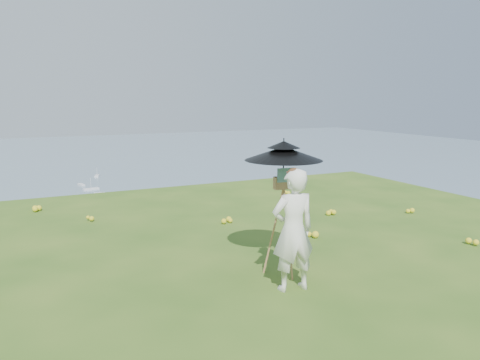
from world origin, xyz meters
TOP-DOWN VIEW (x-y plane):
  - ground at (0.00, 0.00)m, footprint 14.00×14.00m
  - shoreline_tier at (0.00, 75.00)m, footprint 170.00×28.00m
  - bay_water at (0.00, 240.00)m, footprint 700.00×700.00m
  - slope_trees at (0.00, 35.00)m, footprint 110.00×50.00m
  - harbor_town at (0.00, 75.00)m, footprint 110.00×22.00m
  - wildflowers at (0.00, 0.25)m, footprint 10.00×10.50m
  - painter at (-0.57, -1.06)m, footprint 0.66×0.46m
  - field_easel at (-0.38, -0.48)m, footprint 0.69×0.69m
  - sun_umbrella at (-0.38, -0.45)m, footprint 1.30×1.30m
  - painter_cap at (-0.57, -1.06)m, footprint 0.23×0.26m

SIDE VIEW (x-z plane):
  - shoreline_tier at x=0.00m, z-range -40.00..-32.00m
  - bay_water at x=0.00m, z-range -34.00..-34.00m
  - harbor_town at x=0.00m, z-range -32.00..-27.00m
  - slope_trees at x=0.00m, z-range -18.00..-12.00m
  - ground at x=0.00m, z-range 0.00..0.00m
  - wildflowers at x=0.00m, z-range 0.00..0.12m
  - field_easel at x=-0.38m, z-range 0.00..1.63m
  - painter at x=-0.57m, z-range 0.00..1.71m
  - painter_cap at x=-0.57m, z-range 1.62..1.72m
  - sun_umbrella at x=-0.38m, z-range 1.34..2.06m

